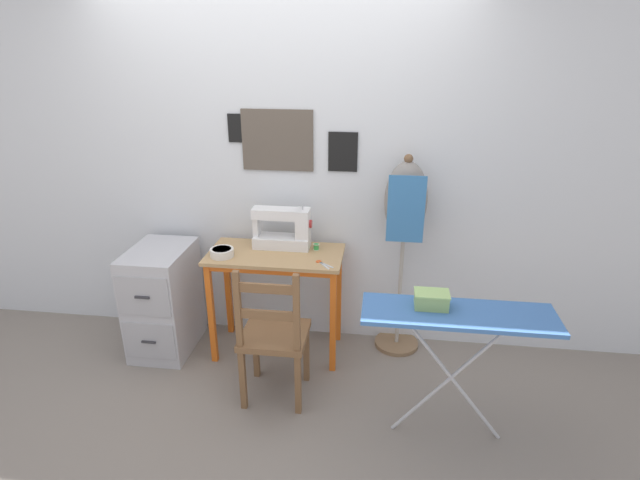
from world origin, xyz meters
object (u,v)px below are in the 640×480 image
sewing_machine (285,229)px  filing_cabinet (163,300)px  wooden_chair (274,337)px  ironing_board (458,320)px  thread_spool_near_machine (316,247)px  storage_box (431,300)px  fabric_bowl (222,252)px  scissors (322,263)px  dress_form (405,216)px

sewing_machine → filing_cabinet: (-0.87, -0.17, -0.52)m
wooden_chair → ironing_board: bearing=-10.4°
thread_spool_near_machine → ironing_board: (0.86, -0.80, -0.04)m
wooden_chair → storage_box: bearing=-9.6°
fabric_bowl → storage_box: storage_box is taller
ironing_board → storage_box: size_ratio=5.49×
filing_cabinet → storage_box: (1.81, -0.61, 0.46)m
filing_cabinet → scissors: bearing=-3.5°
sewing_machine → fabric_bowl: (-0.39, -0.21, -0.10)m
fabric_bowl → scissors: size_ratio=1.24×
scissors → thread_spool_near_machine: size_ratio=2.85×
filing_cabinet → dress_form: size_ratio=0.54×
storage_box → filing_cabinet: bearing=161.5°
scissors → storage_box: 0.85m
scissors → wooden_chair: bearing=-123.0°
sewing_machine → dress_form: 0.82m
fabric_bowl → wooden_chair: bearing=-43.8°
filing_cabinet → storage_box: 1.96m
sewing_machine → storage_box: size_ratio=2.21×
thread_spool_near_machine → scissors: bearing=-73.2°
thread_spool_near_machine → fabric_bowl: bearing=-162.3°
wooden_chair → storage_box: (0.90, -0.15, 0.40)m
scissors → storage_box: (0.65, -0.53, 0.07)m
fabric_bowl → ironing_board: bearing=-22.3°
dress_form → thread_spool_near_machine: bearing=-172.9°
thread_spool_near_machine → dress_form: bearing=7.1°
fabric_bowl → filing_cabinet: bearing=175.4°
wooden_chair → ironing_board: 1.10m
dress_form → ironing_board: size_ratio=1.43×
fabric_bowl → dress_form: (1.20, 0.27, 0.22)m
sewing_machine → scissors: sewing_machine is taller
dress_form → ironing_board: (0.27, -0.87, -0.27)m
wooden_chair → dress_form: size_ratio=0.65×
dress_form → sewing_machine: bearing=-176.0°
scissors → storage_box: bearing=-39.3°
sewing_machine → thread_spool_near_machine: 0.25m
scissors → dress_form: size_ratio=0.09×
scissors → thread_spool_near_machine: thread_spool_near_machine is taller
fabric_bowl → storage_box: (1.33, -0.57, 0.04)m
fabric_bowl → filing_cabinet: 0.63m
ironing_board → fabric_bowl: bearing=157.7°
thread_spool_near_machine → storage_box: storage_box is taller
sewing_machine → storage_box: bearing=-39.5°
thread_spool_near_machine → filing_cabinet: bearing=-171.8°
fabric_bowl → dress_form: bearing=12.6°
storage_box → thread_spool_near_machine: bearing=133.5°
scissors → thread_spool_near_machine: bearing=106.8°
thread_spool_near_machine → ironing_board: 1.18m
sewing_machine → wooden_chair: sewing_machine is taller
wooden_chair → ironing_board: wooden_chair is taller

